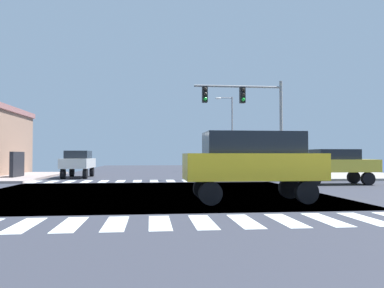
{
  "coord_description": "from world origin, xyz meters",
  "views": [
    {
      "loc": [
        0.03,
        -16.25,
        1.55
      ],
      "look_at": [
        2.36,
        5.4,
        2.2
      ],
      "focal_mm": 36.14,
      "sensor_mm": 36.0,
      "label": 1
    }
  ],
  "objects_px": {
    "traffic_signal_mast": "(248,107)",
    "street_lamp": "(230,126)",
    "suv_nearside_1": "(252,160)",
    "sedan_farside_1": "(335,164)",
    "sedan_crossing_2": "(78,162)"
  },
  "relations": [
    {
      "from": "traffic_signal_mast",
      "to": "street_lamp",
      "type": "distance_m",
      "value": 13.81
    },
    {
      "from": "traffic_signal_mast",
      "to": "street_lamp",
      "type": "height_order",
      "value": "street_lamp"
    },
    {
      "from": "street_lamp",
      "to": "suv_nearside_1",
      "type": "distance_m",
      "value": 25.46
    },
    {
      "from": "traffic_signal_mast",
      "to": "street_lamp",
      "type": "relative_size",
      "value": 0.86
    },
    {
      "from": "suv_nearside_1",
      "to": "sedan_farside_1",
      "type": "distance_m",
      "value": 9.48
    },
    {
      "from": "suv_nearside_1",
      "to": "sedan_farside_1",
      "type": "xyz_separation_m",
      "value": [
        6.38,
        7.0,
        -0.28
      ]
    },
    {
      "from": "sedan_crossing_2",
      "to": "sedan_farside_1",
      "type": "bearing_deg",
      "value": 151.64
    },
    {
      "from": "street_lamp",
      "to": "suv_nearside_1",
      "type": "xyz_separation_m",
      "value": [
        -4.38,
        -24.89,
        -3.07
      ]
    },
    {
      "from": "traffic_signal_mast",
      "to": "sedan_crossing_2",
      "type": "distance_m",
      "value": 12.32
    },
    {
      "from": "street_lamp",
      "to": "sedan_farside_1",
      "type": "bearing_deg",
      "value": -83.62
    },
    {
      "from": "suv_nearside_1",
      "to": "traffic_signal_mast",
      "type": "bearing_deg",
      "value": -13.59
    },
    {
      "from": "traffic_signal_mast",
      "to": "suv_nearside_1",
      "type": "relative_size",
      "value": 1.38
    },
    {
      "from": "traffic_signal_mast",
      "to": "sedan_crossing_2",
      "type": "relative_size",
      "value": 1.47
    },
    {
      "from": "traffic_signal_mast",
      "to": "sedan_farside_1",
      "type": "relative_size",
      "value": 1.47
    },
    {
      "from": "traffic_signal_mast",
      "to": "sedan_farside_1",
      "type": "height_order",
      "value": "traffic_signal_mast"
    }
  ]
}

